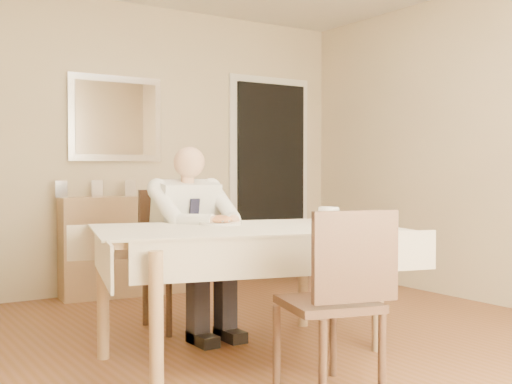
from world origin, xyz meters
TOP-DOWN VIEW (x-y plane):
  - room at (0.00, 0.00)m, footprint 5.00×5.02m
  - doorway at (1.55, 2.46)m, footprint 0.96×0.07m
  - mirror at (-0.11, 2.47)m, footprint 0.86×0.04m
  - dining_table at (-0.20, 0.18)m, footprint 1.97×1.45m
  - chair_far at (-0.20, 1.06)m, footprint 0.49×0.49m
  - chair_near at (-0.19, -0.67)m, footprint 0.52×0.52m
  - seated_man at (-0.20, 0.77)m, footprint 0.48×0.72m
  - plate at (-0.23, 0.40)m, footprint 0.26×0.26m
  - food at (-0.23, 0.40)m, footprint 0.14×0.14m
  - knife at (-0.19, 0.34)m, footprint 0.01×0.13m
  - fork at (-0.27, 0.34)m, footprint 0.01×0.13m
  - coffee_mug at (0.34, 0.05)m, footprint 0.15×0.15m
  - sideboard at (-0.11, 2.32)m, footprint 1.11×0.47m
  - photo_frame_left at (-0.63, 2.36)m, footprint 0.10×0.02m
  - photo_frame_center at (-0.32, 2.38)m, footprint 0.10×0.02m
  - photo_frame_right at (-0.03, 2.33)m, footprint 0.10×0.02m

SIDE VIEW (x-z plane):
  - sideboard at x=-0.11m, z-range 0.00..0.86m
  - chair_near at x=-0.19m, z-range 0.06..0.95m
  - chair_far at x=-0.20m, z-range 0.06..1.01m
  - dining_table at x=-0.20m, z-range 0.29..1.04m
  - seated_man at x=-0.20m, z-range 0.07..1.31m
  - plate at x=-0.23m, z-range 0.75..0.77m
  - knife at x=-0.19m, z-range 0.77..0.78m
  - fork at x=-0.27m, z-range 0.77..0.78m
  - food at x=-0.23m, z-range 0.76..0.81m
  - coffee_mug at x=0.34m, z-range 0.75..0.86m
  - photo_frame_left at x=-0.63m, z-range 0.86..1.00m
  - photo_frame_center at x=-0.32m, z-range 0.86..1.00m
  - photo_frame_right at x=-0.03m, z-range 0.86..1.00m
  - doorway at x=1.55m, z-range -0.05..2.05m
  - room at x=0.00m, z-range 0.00..2.60m
  - mirror at x=-0.11m, z-range 1.17..1.93m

